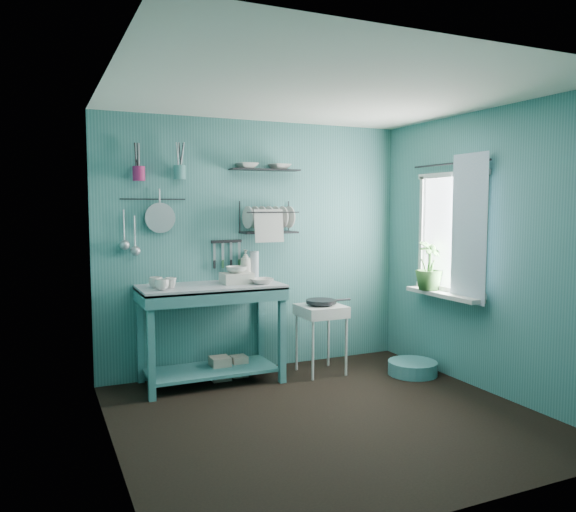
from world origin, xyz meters
name	(u,v)px	position (x,y,z in m)	size (l,w,h in m)	color
floor	(327,417)	(0.00, 0.00, 0.00)	(3.20, 3.20, 0.00)	black
ceiling	(329,92)	(0.00, 0.00, 2.50)	(3.20, 3.20, 0.00)	silver
wall_back	(257,246)	(0.00, 1.50, 1.25)	(3.20, 3.20, 0.00)	#356D6B
wall_front	(463,283)	(0.00, -1.50, 1.25)	(3.20, 3.20, 0.00)	#356D6B
wall_left	(111,268)	(-1.60, 0.00, 1.25)	(3.00, 3.00, 0.00)	#356D6B
wall_right	(487,252)	(1.60, 0.00, 1.25)	(3.00, 3.00, 0.00)	#356D6B
work_counter	(211,334)	(-0.58, 1.21, 0.46)	(1.31, 0.65, 0.93)	#387575
mug_left	(162,285)	(-1.06, 1.05, 0.98)	(0.12, 0.12, 0.10)	beige
mug_mid	(171,283)	(-0.96, 1.15, 0.97)	(0.10, 0.10, 0.09)	beige
mug_right	(156,282)	(-1.08, 1.21, 0.98)	(0.12, 0.12, 0.10)	beige
wash_tub	(237,278)	(-0.33, 1.19, 0.98)	(0.28, 0.22, 0.10)	beige
tub_bowl	(237,270)	(-0.33, 1.19, 1.06)	(0.20, 0.20, 0.06)	beige
soap_bottle	(246,265)	(-0.16, 1.41, 1.08)	(0.12, 0.12, 0.30)	beige
water_bottle	(254,265)	(-0.06, 1.43, 1.07)	(0.09, 0.09, 0.28)	silver
counter_bowl	(261,281)	(-0.13, 1.06, 0.95)	(0.22, 0.22, 0.05)	beige
hotplate_stand	(321,339)	(0.50, 1.06, 0.34)	(0.42, 0.42, 0.68)	silver
frying_pan	(321,301)	(0.50, 1.06, 0.72)	(0.30, 0.30, 0.04)	black
knife_strip	(226,241)	(-0.33, 1.47, 1.31)	(0.32, 0.02, 0.03)	black
dish_rack	(269,217)	(0.08, 1.37, 1.54)	(0.55, 0.24, 0.32)	black
upper_shelf	(265,170)	(0.05, 1.40, 2.01)	(0.70, 0.18, 0.01)	black
shelf_bowl_left	(247,167)	(-0.14, 1.40, 2.03)	(0.21, 0.21, 0.05)	beige
shelf_bowl_right	(280,170)	(0.21, 1.40, 2.01)	(0.21, 0.21, 0.05)	beige
utensil_cup_magenta	(139,174)	(-1.17, 1.42, 1.95)	(0.11, 0.11, 0.13)	#941B50
utensil_cup_teal	(179,172)	(-0.80, 1.42, 1.96)	(0.11, 0.11, 0.13)	#397876
colander	(160,218)	(-0.98, 1.45, 1.54)	(0.28, 0.28, 0.03)	#A9ABB1
ladle_outer	(124,226)	(-1.31, 1.46, 1.47)	(0.01, 0.01, 0.30)	#A9ABB1
ladle_inner	(135,232)	(-1.21, 1.46, 1.42)	(0.01, 0.01, 0.30)	#A9ABB1
hook_rail	(153,199)	(-1.04, 1.47, 1.72)	(0.01, 0.01, 0.60)	black
window_glass	(452,233)	(1.59, 0.45, 1.40)	(1.10, 1.10, 0.00)	white
windowsill	(443,294)	(1.50, 0.45, 0.81)	(0.16, 0.95, 0.04)	silver
curtain	(469,229)	(1.52, 0.15, 1.45)	(1.35, 1.35, 0.00)	silver
curtain_rod	(450,164)	(1.54, 0.45, 2.05)	(0.02, 0.02, 1.05)	black
potted_plant	(429,266)	(1.48, 0.64, 1.07)	(0.27, 0.27, 0.48)	#2C5A24
storage_tin_large	(220,368)	(-0.48, 1.26, 0.11)	(0.18, 0.18, 0.22)	gray
storage_tin_small	(239,366)	(-0.28, 1.29, 0.10)	(0.15, 0.15, 0.20)	gray
floor_basin	(413,368)	(1.30, 0.64, 0.07)	(0.48, 0.48, 0.13)	teal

